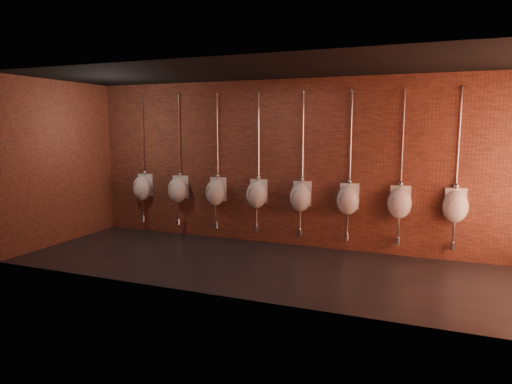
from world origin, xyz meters
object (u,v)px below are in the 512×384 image
urinal_1 (178,190)px  urinal_7 (455,206)px  urinal_5 (348,200)px  urinal_2 (216,192)px  urinal_0 (142,187)px  urinal_6 (399,203)px  urinal_4 (301,197)px  urinal_3 (257,194)px

urinal_1 → urinal_7: (5.39, 0.00, 0.00)m
urinal_5 → urinal_2: bearing=180.0°
urinal_0 → urinal_6: bearing=0.0°
urinal_0 → urinal_6: (5.39, 0.00, 0.00)m
urinal_2 → urinal_6: size_ratio=1.00×
urinal_4 → urinal_5: same height
urinal_0 → urinal_7: bearing=0.0°
urinal_2 → urinal_5: size_ratio=1.00×
urinal_4 → urinal_6: bearing=0.0°
urinal_6 → urinal_7: same height
urinal_1 → urinal_4: bearing=0.0°
urinal_3 → urinal_0: bearing=180.0°
urinal_2 → urinal_5: (2.70, 0.00, 0.00)m
urinal_0 → urinal_3: 2.70m
urinal_4 → urinal_5: size_ratio=1.00×
urinal_4 → urinal_7: bearing=0.0°
urinal_7 → urinal_5: bearing=180.0°
urinal_4 → urinal_0: bearing=180.0°
urinal_2 → urinal_3: bearing=0.0°
urinal_4 → urinal_3: bearing=180.0°
urinal_5 → urinal_6: 0.90m
urinal_6 → urinal_2: bearing=180.0°
urinal_1 → urinal_3: size_ratio=1.00×
urinal_2 → urinal_3: (0.90, 0.00, 0.00)m
urinal_3 → urinal_6: size_ratio=1.00×
urinal_2 → urinal_1: bearing=180.0°
urinal_3 → urinal_2: bearing=180.0°
urinal_3 → urinal_7: (3.59, 0.00, 0.00)m
urinal_4 → urinal_2: bearing=180.0°
urinal_0 → urinal_2: size_ratio=1.00×
urinal_3 → urinal_4: (0.90, 0.00, 0.00)m
urinal_4 → urinal_6: 1.80m
urinal_2 → urinal_6: bearing=0.0°
urinal_1 → urinal_4: same height
urinal_0 → urinal_5: size_ratio=1.00×
urinal_3 → urinal_5: bearing=0.0°
urinal_7 → urinal_6: bearing=180.0°
urinal_4 → urinal_5: 0.90m
urinal_0 → urinal_5: bearing=0.0°
urinal_1 → urinal_3: 1.80m
urinal_2 → urinal_4: bearing=0.0°
urinal_2 → urinal_7: (4.49, 0.00, 0.00)m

